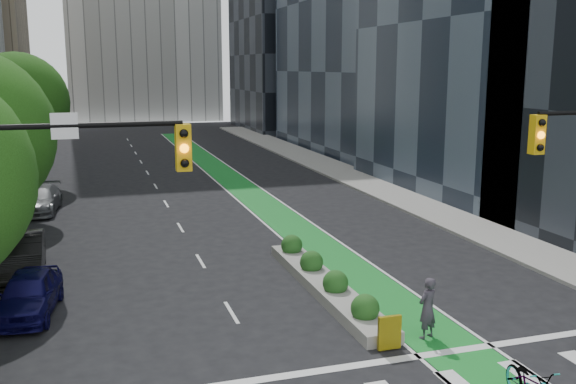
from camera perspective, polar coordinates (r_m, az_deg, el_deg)
sidewalk_right at (r=43.68m, az=8.01°, el=0.48°), size 3.60×90.00×0.15m
bike_lane_paint at (r=45.54m, az=-4.79°, el=0.89°), size 2.20×70.00×0.01m
building_dark_end at (r=86.22m, az=0.73°, el=15.04°), size 14.00×18.00×28.00m
tree_midfar at (r=36.15m, az=-24.23°, el=5.22°), size 5.60×5.60×7.76m
tree_far at (r=46.02m, az=-22.90°, el=7.31°), size 6.60×6.60×9.00m
median_planter at (r=23.53m, az=3.29°, el=-7.92°), size 1.20×10.26×1.10m
cyclist at (r=19.86m, az=12.28°, el=-10.05°), size 0.81×0.69×1.90m
parked_car_left_near at (r=22.89m, az=-22.05°, el=-8.36°), size 2.24×4.43×1.45m
parked_car_left_mid at (r=26.99m, az=-22.73°, el=-5.29°), size 1.89×5.04×1.64m
parked_car_left_far at (r=38.51m, az=-21.20°, el=-0.64°), size 2.47×5.04×1.41m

